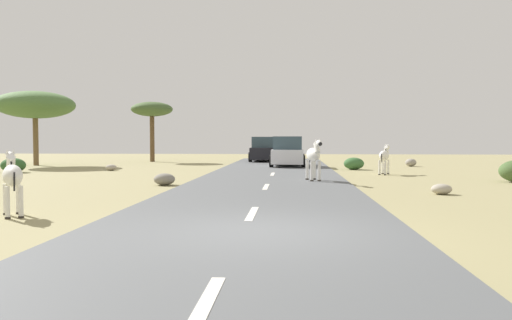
{
  "coord_description": "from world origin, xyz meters",
  "views": [
    {
      "loc": [
        0.52,
        -8.7,
        1.67
      ],
      "look_at": [
        -0.57,
        6.95,
        0.99
      ],
      "focal_mm": 35.17,
      "sensor_mm": 36.0,
      "label": 1
    }
  ],
  "objects_px": {
    "zebra_0": "(314,155)",
    "rock_2": "(111,168)",
    "car_1": "(288,152)",
    "rock_1": "(411,163)",
    "bush_2": "(354,164)",
    "car_0": "(264,150)",
    "bush_1": "(13,165)",
    "rock_0": "(164,179)",
    "tree_1": "(35,105)",
    "zebra_1": "(12,176)",
    "rock_4": "(441,189)",
    "zebra_2": "(384,156)",
    "tree_2": "(152,110)"
  },
  "relations": [
    {
      "from": "zebra_1",
      "to": "bush_2",
      "type": "bearing_deg",
      "value": 27.55
    },
    {
      "from": "car_0",
      "to": "tree_1",
      "type": "xyz_separation_m",
      "value": [
        -13.91,
        -5.75,
        2.88
      ]
    },
    {
      "from": "car_0",
      "to": "bush_2",
      "type": "height_order",
      "value": "car_0"
    },
    {
      "from": "zebra_2",
      "to": "rock_0",
      "type": "distance_m",
      "value": 10.67
    },
    {
      "from": "rock_0",
      "to": "rock_2",
      "type": "xyz_separation_m",
      "value": [
        -4.82,
        7.84,
        -0.05
      ]
    },
    {
      "from": "tree_1",
      "to": "rock_2",
      "type": "bearing_deg",
      "value": -35.57
    },
    {
      "from": "bush_2",
      "to": "rock_0",
      "type": "xyz_separation_m",
      "value": [
        -7.88,
        -9.56,
        -0.11
      ]
    },
    {
      "from": "bush_2",
      "to": "rock_2",
      "type": "distance_m",
      "value": 12.82
    },
    {
      "from": "bush_2",
      "to": "zebra_0",
      "type": "bearing_deg",
      "value": -107.68
    },
    {
      "from": "tree_1",
      "to": "rock_0",
      "type": "relative_size",
      "value": 6.0
    },
    {
      "from": "tree_2",
      "to": "bush_1",
      "type": "xyz_separation_m",
      "value": [
        -3.63,
        -11.82,
        -3.34
      ]
    },
    {
      "from": "zebra_0",
      "to": "rock_1",
      "type": "bearing_deg",
      "value": -131.47
    },
    {
      "from": "car_1",
      "to": "rock_0",
      "type": "relative_size",
      "value": 5.48
    },
    {
      "from": "car_0",
      "to": "car_1",
      "type": "bearing_deg",
      "value": -74.15
    },
    {
      "from": "car_0",
      "to": "tree_2",
      "type": "xyz_separation_m",
      "value": [
        -8.08,
        -0.31,
        2.85
      ]
    },
    {
      "from": "car_0",
      "to": "rock_2",
      "type": "height_order",
      "value": "car_0"
    },
    {
      "from": "car_0",
      "to": "bush_2",
      "type": "distance_m",
      "value": 10.14
    },
    {
      "from": "rock_2",
      "to": "tree_2",
      "type": "bearing_deg",
      "value": 93.68
    },
    {
      "from": "car_0",
      "to": "bush_1",
      "type": "distance_m",
      "value": 16.87
    },
    {
      "from": "zebra_0",
      "to": "rock_2",
      "type": "bearing_deg",
      "value": -43.06
    },
    {
      "from": "bush_1",
      "to": "rock_2",
      "type": "height_order",
      "value": "bush_1"
    },
    {
      "from": "zebra_1",
      "to": "car_0",
      "type": "relative_size",
      "value": 0.33
    },
    {
      "from": "bush_2",
      "to": "tree_1",
      "type": "bearing_deg",
      "value": 171.39
    },
    {
      "from": "bush_1",
      "to": "rock_2",
      "type": "xyz_separation_m",
      "value": [
        4.28,
        1.76,
        -0.2
      ]
    },
    {
      "from": "zebra_0",
      "to": "bush_2",
      "type": "relative_size",
      "value": 1.59
    },
    {
      "from": "zebra_1",
      "to": "rock_2",
      "type": "height_order",
      "value": "zebra_1"
    },
    {
      "from": "zebra_1",
      "to": "tree_2",
      "type": "xyz_separation_m",
      "value": [
        -4.01,
        25.14,
        2.84
      ]
    },
    {
      "from": "tree_1",
      "to": "bush_2",
      "type": "distance_m",
      "value": 19.69
    },
    {
      "from": "bush_1",
      "to": "rock_1",
      "type": "distance_m",
      "value": 21.88
    },
    {
      "from": "zebra_2",
      "to": "car_0",
      "type": "relative_size",
      "value": 0.33
    },
    {
      "from": "rock_1",
      "to": "rock_0",
      "type": "bearing_deg",
      "value": -132.09
    },
    {
      "from": "car_1",
      "to": "tree_1",
      "type": "relative_size",
      "value": 0.91
    },
    {
      "from": "zebra_1",
      "to": "rock_4",
      "type": "distance_m",
      "value": 11.58
    },
    {
      "from": "rock_2",
      "to": "car_0",
      "type": "bearing_deg",
      "value": 54.37
    },
    {
      "from": "rock_4",
      "to": "rock_2",
      "type": "bearing_deg",
      "value": 143.67
    },
    {
      "from": "bush_1",
      "to": "car_1",
      "type": "bearing_deg",
      "value": 23.99
    },
    {
      "from": "zebra_0",
      "to": "tree_1",
      "type": "xyz_separation_m",
      "value": [
        -16.68,
        10.74,
        2.71
      ]
    },
    {
      "from": "car_0",
      "to": "rock_0",
      "type": "height_order",
      "value": "car_0"
    },
    {
      "from": "rock_1",
      "to": "bush_2",
      "type": "bearing_deg",
      "value": -138.38
    },
    {
      "from": "tree_1",
      "to": "rock_2",
      "type": "relative_size",
      "value": 8.42
    },
    {
      "from": "zebra_0",
      "to": "rock_2",
      "type": "distance_m",
      "value": 11.93
    },
    {
      "from": "rock_1",
      "to": "car_0",
      "type": "bearing_deg",
      "value": 149.76
    },
    {
      "from": "zebra_2",
      "to": "zebra_1",
      "type": "bearing_deg",
      "value": -105.11
    },
    {
      "from": "zebra_0",
      "to": "zebra_1",
      "type": "xyz_separation_m",
      "value": [
        -6.85,
        -8.97,
        -0.17
      ]
    },
    {
      "from": "bush_1",
      "to": "rock_0",
      "type": "distance_m",
      "value": 10.94
    },
    {
      "from": "zebra_0",
      "to": "rock_2",
      "type": "xyz_separation_m",
      "value": [
        -10.21,
        6.11,
        -0.86
      ]
    },
    {
      "from": "zebra_1",
      "to": "tree_2",
      "type": "bearing_deg",
      "value": 65.7
    },
    {
      "from": "car_1",
      "to": "rock_1",
      "type": "relative_size",
      "value": 6.36
    },
    {
      "from": "zebra_1",
      "to": "tree_1",
      "type": "height_order",
      "value": "tree_1"
    },
    {
      "from": "tree_2",
      "to": "rock_2",
      "type": "distance_m",
      "value": 10.69
    }
  ]
}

